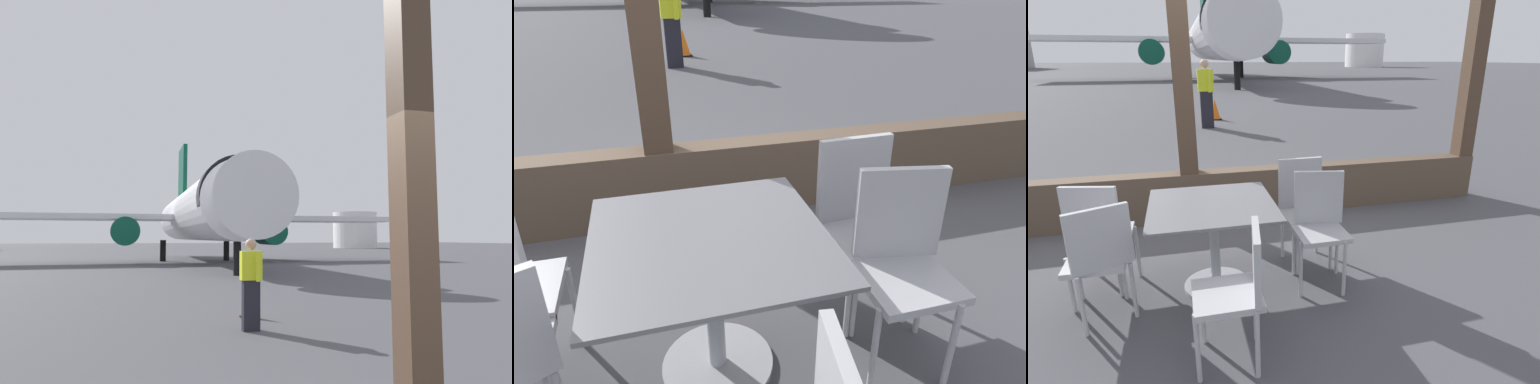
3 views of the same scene
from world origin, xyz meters
TOP-DOWN VIEW (x-y plane):
  - ground_plane at (0.00, 40.00)m, footprint 220.00×220.00m
  - window_frame at (0.00, 0.00)m, footprint 7.29×0.24m
  - airplane at (3.30, 30.52)m, footprint 30.23×29.62m
  - ground_crew_worker at (0.65, 6.43)m, footprint 0.40×0.54m
  - traffic_cone at (0.98, 7.87)m, footprint 0.36×0.36m
  - fuel_storage_tank at (35.20, 70.72)m, footprint 7.23×7.23m

SIDE VIEW (x-z plane):
  - ground_plane at x=0.00m, z-range 0.00..0.00m
  - traffic_cone at x=0.98m, z-range -0.02..0.59m
  - ground_crew_worker at x=0.65m, z-range 0.03..1.77m
  - window_frame at x=0.00m, z-range -0.49..3.35m
  - fuel_storage_tank at x=35.20m, z-range 0.00..5.96m
  - airplane at x=3.30m, z-range -1.73..8.65m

